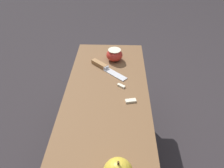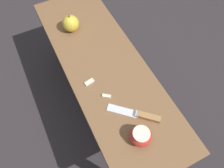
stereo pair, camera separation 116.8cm
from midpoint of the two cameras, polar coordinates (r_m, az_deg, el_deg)
The scene contains 5 objects.
wooden_bench at distance 0.79m, azimuth -15.47°, elevation -49.39°, with size 1.08×0.35×0.45m.
knife at distance 0.78m, azimuth -12.56°, elevation -26.77°, with size 0.17×0.18×0.02m.
apple_cut at distance 0.78m, azimuth -7.73°, elevation -21.45°, with size 0.08×0.08×0.06m.
apple_slice_near_knife at distance 0.70m, azimuth -4.23°, elevation -45.45°, with size 0.03×0.05×0.01m.
apple_slice_center at distance 0.72m, azimuth -7.11°, elevation -37.68°, with size 0.03×0.04×0.01m.
Camera 1 is at (0.59, 0.05, 1.04)m, focal length 35.00 mm.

